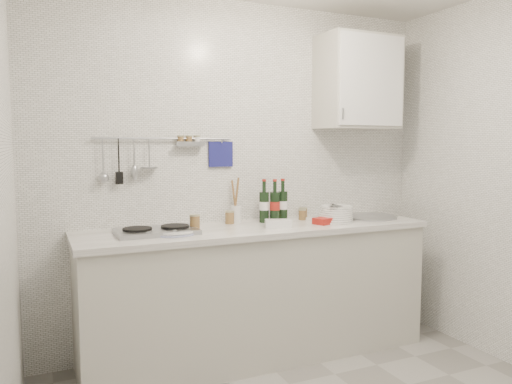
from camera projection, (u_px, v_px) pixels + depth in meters
back_wall at (241, 176)px, 3.67m from camera, size 3.00×0.02×2.50m
wall_left at (4, 209)px, 1.79m from camera, size 0.02×2.80×2.50m
counter at (258, 295)px, 3.48m from camera, size 2.44×0.64×0.96m
wall_rail at (161, 152)px, 3.38m from camera, size 0.98×0.09×0.34m
wall_cabinet at (358, 83)px, 3.81m from camera, size 0.60×0.38×0.70m
plate_stack_hob at (173, 232)px, 3.13m from camera, size 0.30×0.30×0.03m
plate_stack_sink at (335, 214)px, 3.63m from camera, size 0.30×0.28×0.12m
wine_bottles at (274, 201)px, 3.60m from camera, size 0.22×0.11×0.31m
butter_dish at (278, 223)px, 3.38m from camera, size 0.20×0.14×0.05m
strawberry_punnet at (323, 221)px, 3.51m from camera, size 0.13×0.13×0.04m
utensil_crock at (236, 211)px, 3.62m from camera, size 0.08×0.08×0.32m
jar_a at (230, 217)px, 3.53m from camera, size 0.07×0.07×0.09m
jar_b at (303, 212)px, 3.86m from camera, size 0.06×0.06×0.07m
jar_c at (302, 214)px, 3.71m from camera, size 0.06×0.06×0.08m
jar_d at (195, 222)px, 3.25m from camera, size 0.07×0.07×0.11m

